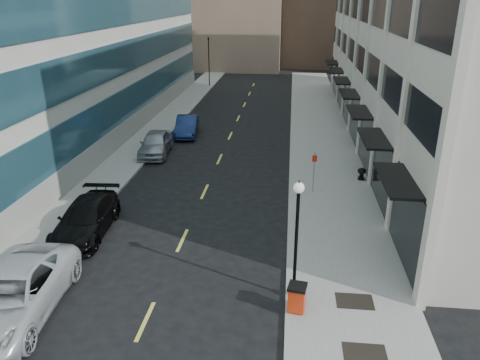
% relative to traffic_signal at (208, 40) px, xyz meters
% --- Properties ---
extents(sidewalk_right, '(5.00, 80.00, 0.15)m').
position_rel_traffic_signal_xyz_m(sidewalk_right, '(13.00, -28.00, -5.64)').
color(sidewalk_right, gray).
rests_on(sidewalk_right, ground).
extents(sidewalk_left, '(3.00, 80.00, 0.15)m').
position_rel_traffic_signal_xyz_m(sidewalk_left, '(-1.00, -28.00, -5.64)').
color(sidewalk_left, gray).
rests_on(sidewalk_left, ground).
extents(building_right, '(15.30, 46.50, 18.25)m').
position_rel_traffic_signal_xyz_m(building_right, '(22.44, -21.01, 3.28)').
color(building_right, beige).
rests_on(building_right, ground).
extents(building_left, '(16.14, 46.00, 20.00)m').
position_rel_traffic_signal_xyz_m(building_left, '(-10.45, -21.00, 4.27)').
color(building_left, beige).
rests_on(building_left, ground).
extents(skyline_stone, '(10.00, 14.00, 20.00)m').
position_rel_traffic_signal_xyz_m(skyline_stone, '(23.50, 18.00, 4.28)').
color(skyline_stone, beige).
rests_on(skyline_stone, ground).
extents(grate_mid, '(1.40, 1.00, 0.01)m').
position_rel_traffic_signal_xyz_m(grate_mid, '(13.10, -47.00, -5.56)').
color(grate_mid, black).
rests_on(grate_mid, sidewalk_right).
extents(grate_far, '(1.40, 1.00, 0.01)m').
position_rel_traffic_signal_xyz_m(grate_far, '(13.10, -44.20, -5.56)').
color(grate_far, black).
rests_on(grate_far, sidewalk_right).
extents(road_centerline, '(0.15, 68.20, 0.01)m').
position_rel_traffic_signal_xyz_m(road_centerline, '(5.50, -31.00, -5.71)').
color(road_centerline, '#D8CC4C').
rests_on(road_centerline, ground).
extents(traffic_signal, '(0.66, 0.66, 6.98)m').
position_rel_traffic_signal_xyz_m(traffic_signal, '(0.00, 0.00, 0.00)').
color(traffic_signal, black).
rests_on(traffic_signal, ground).
extents(car_white_van, '(3.50, 6.77, 1.83)m').
position_rel_traffic_signal_xyz_m(car_white_van, '(0.70, -46.20, -4.80)').
color(car_white_van, silver).
rests_on(car_white_van, ground).
extents(car_black_pickup, '(2.61, 5.68, 1.61)m').
position_rel_traffic_signal_xyz_m(car_black_pickup, '(0.70, -39.79, -4.91)').
color(car_black_pickup, black).
rests_on(car_black_pickup, ground).
extents(car_silver_sedan, '(2.43, 5.14, 1.70)m').
position_rel_traffic_signal_xyz_m(car_silver_sedan, '(0.70, -27.43, -4.87)').
color(car_silver_sedan, '#979A9F').
rests_on(car_silver_sedan, ground).
extents(car_blue_sedan, '(2.18, 4.94, 1.58)m').
position_rel_traffic_signal_xyz_m(car_blue_sedan, '(1.90, -22.19, -4.93)').
color(car_blue_sedan, navy).
rests_on(car_blue_sedan, ground).
extents(trash_bin, '(0.76, 0.79, 1.07)m').
position_rel_traffic_signal_xyz_m(trash_bin, '(10.90, -44.97, -4.99)').
color(trash_bin, red).
rests_on(trash_bin, sidewalk_right).
extents(lamppost, '(0.40, 0.40, 4.78)m').
position_rel_traffic_signal_xyz_m(lamppost, '(10.80, -44.00, -2.76)').
color(lamppost, black).
rests_on(lamppost, sidewalk_right).
extents(sign_post, '(0.28, 0.08, 2.42)m').
position_rel_traffic_signal_xyz_m(sign_post, '(11.90, -33.66, -4.01)').
color(sign_post, slate).
rests_on(sign_post, sidewalk_right).
extents(urn_planter, '(0.54, 0.54, 0.75)m').
position_rel_traffic_signal_xyz_m(urn_planter, '(15.00, -31.34, -5.11)').
color(urn_planter, black).
rests_on(urn_planter, sidewalk_right).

